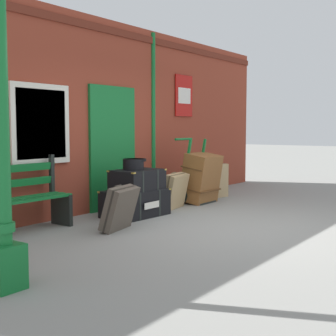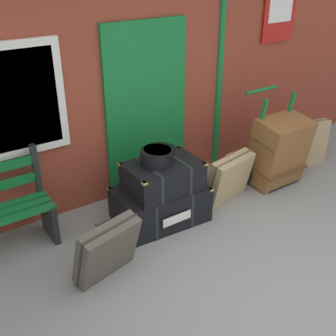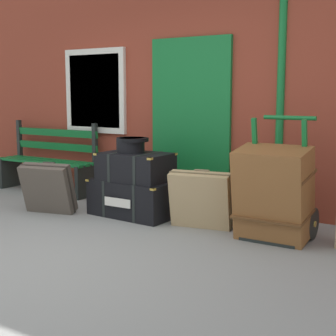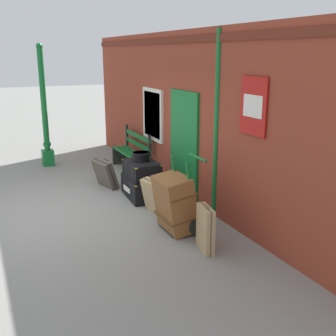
# 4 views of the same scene
# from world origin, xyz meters

# --- Properties ---
(ground_plane) EXTENTS (60.00, 60.00, 0.00)m
(ground_plane) POSITION_xyz_m (0.00, 0.00, 0.00)
(ground_plane) COLOR gray
(brick_facade) EXTENTS (10.40, 0.35, 3.20)m
(brick_facade) POSITION_xyz_m (-0.00, 2.60, 1.60)
(brick_facade) COLOR brown
(brick_facade) RESTS_ON ground
(steamer_trunk_base) EXTENTS (1.05, 0.71, 0.43)m
(steamer_trunk_base) POSITION_xyz_m (-0.14, 1.68, 0.21)
(steamer_trunk_base) COLOR black
(steamer_trunk_base) RESTS_ON ground
(steamer_trunk_middle) EXTENTS (0.82, 0.56, 0.33)m
(steamer_trunk_middle) POSITION_xyz_m (-0.12, 1.65, 0.58)
(steamer_trunk_middle) COLOR black
(steamer_trunk_middle) RESTS_ON steamer_trunk_base
(round_hatbox) EXTENTS (0.39, 0.35, 0.17)m
(round_hatbox) POSITION_xyz_m (-0.19, 1.66, 0.84)
(round_hatbox) COLOR black
(round_hatbox) RESTS_ON steamer_trunk_middle
(porters_trolley) EXTENTS (0.71, 0.58, 1.20)m
(porters_trolley) POSITION_xyz_m (1.60, 1.71, 0.27)
(porters_trolley) COLOR black
(porters_trolley) RESTS_ON ground
(large_brown_trunk) EXTENTS (0.70, 0.57, 0.94)m
(large_brown_trunk) POSITION_xyz_m (1.60, 1.54, 0.47)
(large_brown_trunk) COLOR brown
(large_brown_trunk) RESTS_ON ground
(suitcase_tan) EXTENTS (0.69, 0.40, 0.63)m
(suitcase_tan) POSITION_xyz_m (0.79, 1.57, 0.31)
(suitcase_tan) COLOR tan
(suitcase_tan) RESTS_ON ground
(suitcase_charcoal) EXTENTS (0.67, 0.46, 0.62)m
(suitcase_charcoal) POSITION_xyz_m (-1.06, 1.17, 0.31)
(suitcase_charcoal) COLOR #51473D
(suitcase_charcoal) RESTS_ON ground
(suitcase_cream) EXTENTS (0.46, 0.21, 0.71)m
(suitcase_cream) POSITION_xyz_m (2.41, 1.63, 0.33)
(suitcase_cream) COLOR tan
(suitcase_cream) RESTS_ON ground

